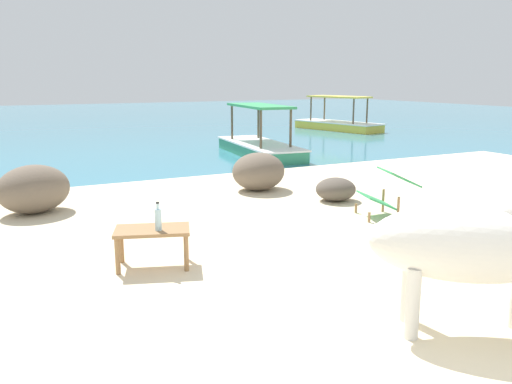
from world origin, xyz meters
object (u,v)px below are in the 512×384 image
low_bench_table (152,235)px  cow (478,245)px  boat_green (259,144)px  deck_chair_far (388,190)px  boat_yellow (338,123)px  bottle (158,219)px

low_bench_table → cow: bearing=-36.5°
cow → boat_green: (3.06, 9.47, -0.46)m
deck_chair_far → boat_yellow: (7.09, 11.10, -0.13)m
bottle → deck_chair_far: 3.55m
cow → boat_yellow: size_ratio=0.46×
cow → bottle: bearing=161.0°
cow → bottle: 3.00m
cow → low_bench_table: (-1.76, 2.55, -0.37)m
low_bench_table → bottle: (0.04, -0.09, 0.19)m
low_bench_table → deck_chair_far: size_ratio=0.97×
deck_chair_far → boat_yellow: size_ratio=0.23×
low_bench_table → deck_chair_far: (3.54, 0.49, 0.04)m
deck_chair_far → boat_green: 6.56m
cow → low_bench_table: size_ratio=2.05×
low_bench_table → deck_chair_far: deck_chair_far is taller
cow → boat_green: boat_green is taller
deck_chair_far → boat_green: size_ratio=0.24×
boat_yellow → cow: bearing=135.4°
bottle → boat_green: bearing=55.7°
cow → deck_chair_far: 3.53m
boat_yellow → boat_green: bearing=116.3°
cow → bottle: size_ratio=5.97×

